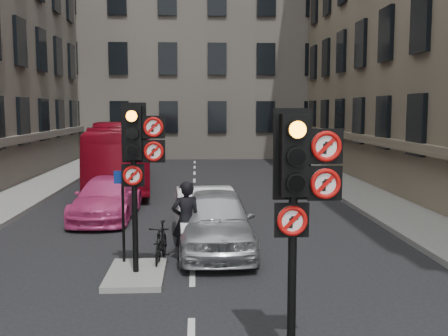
{
  "coord_description": "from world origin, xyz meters",
  "views": [
    {
      "loc": [
        0.09,
        -5.91,
        3.57
      ],
      "look_at": [
        0.55,
        2.6,
        2.6
      ],
      "focal_mm": 42.0,
      "sensor_mm": 36.0,
      "label": 1
    }
  ],
  "objects": [
    {
      "name": "pavement_right",
      "position": [
        7.2,
        12.0,
        0.08
      ],
      "size": [
        3.0,
        50.0,
        0.16
      ],
      "primitive_type": "cube",
      "color": "gray",
      "rests_on": "ground"
    },
    {
      "name": "centre_island",
      "position": [
        -1.2,
        5.0,
        0.06
      ],
      "size": [
        1.2,
        2.0,
        0.12
      ],
      "primitive_type": "cube",
      "color": "gray",
      "rests_on": "ground"
    },
    {
      "name": "building_far",
      "position": [
        0.0,
        38.0,
        10.0
      ],
      "size": [
        30.0,
        14.0,
        20.0
      ],
      "primitive_type": "cube",
      "color": "#6D655C",
      "rests_on": "ground"
    },
    {
      "name": "signal_near",
      "position": [
        1.49,
        0.99,
        2.58
      ],
      "size": [
        0.91,
        0.4,
        3.58
      ],
      "color": "black",
      "rests_on": "ground"
    },
    {
      "name": "signal_far",
      "position": [
        -1.11,
        4.99,
        2.7
      ],
      "size": [
        0.91,
        0.4,
        3.58
      ],
      "color": "black",
      "rests_on": "centre_island"
    },
    {
      "name": "car_silver",
      "position": [
        0.59,
        7.0,
        0.77
      ],
      "size": [
        1.86,
        4.56,
        1.55
      ],
      "primitive_type": "imported",
      "rotation": [
        0.0,
        0.0,
        0.01
      ],
      "color": "#A9ACB1",
      "rests_on": "ground"
    },
    {
      "name": "car_white",
      "position": [
        0.35,
        7.83,
        0.72
      ],
      "size": [
        1.84,
        4.44,
        1.43
      ],
      "primitive_type": "imported",
      "rotation": [
        0.0,
        0.0,
        0.08
      ],
      "color": "white",
      "rests_on": "ground"
    },
    {
      "name": "car_pink",
      "position": [
        -2.83,
        11.14,
        0.66
      ],
      "size": [
        1.99,
        4.6,
        1.32
      ],
      "primitive_type": "imported",
      "rotation": [
        0.0,
        0.0,
        -0.03
      ],
      "color": "#D73F86",
      "rests_on": "ground"
    },
    {
      "name": "bus_red",
      "position": [
        -3.31,
        18.37,
        1.48
      ],
      "size": [
        3.4,
        10.82,
        2.97
      ],
      "primitive_type": "imported",
      "rotation": [
        0.0,
        0.0,
        0.09
      ],
      "color": "maroon",
      "rests_on": "ground"
    },
    {
      "name": "motorcycle",
      "position": [
        -0.73,
        6.0,
        0.47
      ],
      "size": [
        0.57,
        1.61,
        0.95
      ],
      "primitive_type": "imported",
      "rotation": [
        0.0,
        0.0,
        -0.08
      ],
      "color": "black",
      "rests_on": "ground"
    },
    {
      "name": "motorcyclist",
      "position": [
        -0.15,
        6.25,
        0.94
      ],
      "size": [
        0.77,
        0.6,
        1.89
      ],
      "primitive_type": "imported",
      "rotation": [
        0.0,
        0.0,
        3.37
      ],
      "color": "black",
      "rests_on": "ground"
    },
    {
      "name": "info_sign",
      "position": [
        -1.55,
        5.73,
        1.46
      ],
      "size": [
        0.36,
        0.1,
        2.08
      ],
      "rotation": [
        0.0,
        0.0,
        -0.0
      ],
      "color": "black",
      "rests_on": "centre_island"
    }
  ]
}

